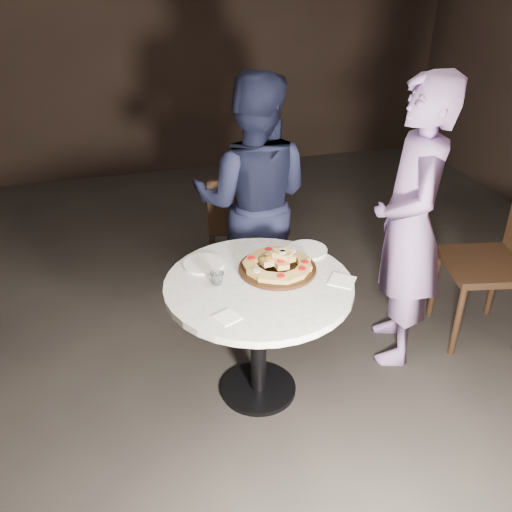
% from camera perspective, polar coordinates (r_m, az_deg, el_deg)
% --- Properties ---
extents(floor, '(7.00, 7.00, 0.00)m').
position_cam_1_polar(floor, '(3.51, 1.24, -11.51)').
color(floor, black).
rests_on(floor, ground).
extents(table, '(1.23, 1.23, 0.74)m').
position_cam_1_polar(table, '(3.02, 0.26, -4.86)').
color(table, black).
rests_on(table, ground).
extents(serving_board, '(0.47, 0.47, 0.02)m').
position_cam_1_polar(serving_board, '(3.05, 2.16, -1.26)').
color(serving_board, black).
rests_on(serving_board, table).
extents(focaccia_pile, '(0.37, 0.37, 0.10)m').
position_cam_1_polar(focaccia_pile, '(3.03, 2.22, -0.64)').
color(focaccia_pile, '#B08A44').
rests_on(focaccia_pile, serving_board).
extents(plate_left, '(0.28, 0.28, 0.01)m').
position_cam_1_polar(plate_left, '(3.10, -5.26, -0.79)').
color(plate_left, white).
rests_on(plate_left, table).
extents(plate_right, '(0.23, 0.23, 0.01)m').
position_cam_1_polar(plate_right, '(3.24, 5.14, 0.61)').
color(plate_right, white).
rests_on(plate_right, table).
extents(water_glass, '(0.09, 0.09, 0.07)m').
position_cam_1_polar(water_glass, '(2.92, -3.90, -2.24)').
color(water_glass, silver).
rests_on(water_glass, table).
extents(napkin_near, '(0.14, 0.14, 0.01)m').
position_cam_1_polar(napkin_near, '(2.69, -2.90, -6.15)').
color(napkin_near, white).
rests_on(napkin_near, table).
extents(napkin_far, '(0.17, 0.17, 0.01)m').
position_cam_1_polar(napkin_far, '(2.99, 8.61, -2.46)').
color(napkin_far, white).
rests_on(napkin_far, table).
extents(chair_far, '(0.45, 0.46, 0.83)m').
position_cam_1_polar(chair_far, '(4.20, -2.19, 3.75)').
color(chair_far, black).
rests_on(chair_far, ground).
extents(chair_right, '(0.59, 0.57, 1.03)m').
position_cam_1_polar(chair_right, '(3.82, 23.60, 0.25)').
color(chair_right, black).
rests_on(chair_right, ground).
extents(diner_navy, '(0.97, 0.87, 1.64)m').
position_cam_1_polar(diner_navy, '(3.65, -0.31, 5.55)').
color(diner_navy, black).
rests_on(diner_navy, ground).
extents(diner_teal, '(0.60, 0.73, 1.73)m').
position_cam_1_polar(diner_teal, '(3.34, 15.07, 2.88)').
color(diner_teal, '#8369A5').
rests_on(diner_teal, ground).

